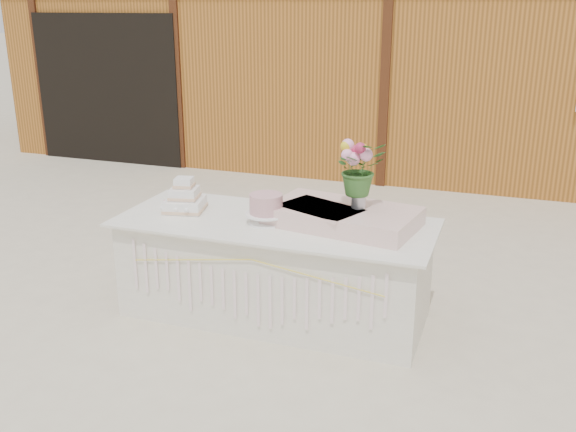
% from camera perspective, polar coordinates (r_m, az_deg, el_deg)
% --- Properties ---
extents(ground, '(80.00, 80.00, 0.00)m').
position_cam_1_polar(ground, '(5.12, -1.14, -8.68)').
color(ground, beige).
rests_on(ground, ground).
extents(barn, '(12.60, 4.60, 3.30)m').
position_cam_1_polar(barn, '(10.40, 10.90, 14.46)').
color(barn, '#AA6523').
rests_on(barn, ground).
extents(cake_table, '(2.40, 1.00, 0.77)m').
position_cam_1_polar(cake_table, '(4.95, -1.19, -4.71)').
color(cake_table, white).
rests_on(cake_table, ground).
extents(wedding_cake, '(0.36, 0.36, 0.27)m').
position_cam_1_polar(wedding_cake, '(5.11, -9.16, 1.46)').
color(wedding_cake, white).
rests_on(wedding_cake, cake_table).
extents(pink_cake_stand, '(0.31, 0.31, 0.23)m').
position_cam_1_polar(pink_cake_stand, '(4.74, -1.96, 0.78)').
color(pink_cake_stand, white).
rests_on(pink_cake_stand, cake_table).
extents(satin_runner, '(1.16, 0.78, 0.14)m').
position_cam_1_polar(satin_runner, '(4.74, 4.88, -0.02)').
color(satin_runner, beige).
rests_on(satin_runner, cake_table).
extents(flower_vase, '(0.11, 0.11, 0.15)m').
position_cam_1_polar(flower_vase, '(4.71, 6.29, 1.61)').
color(flower_vase, silver).
rests_on(flower_vase, satin_runner).
extents(bouquet, '(0.47, 0.46, 0.40)m').
position_cam_1_polar(bouquet, '(4.63, 6.41, 4.83)').
color(bouquet, '#336428').
rests_on(bouquet, flower_vase).
extents(loose_flowers, '(0.23, 0.36, 0.02)m').
position_cam_1_polar(loose_flowers, '(5.32, -10.46, 1.15)').
color(loose_flowers, pink).
rests_on(loose_flowers, cake_table).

